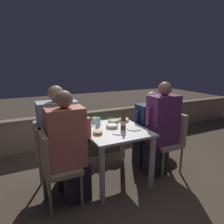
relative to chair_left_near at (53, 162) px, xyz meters
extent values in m
plane|color=brown|center=(0.85, 0.18, -0.54)|extent=(16.00, 16.00, 0.00)
cube|color=tan|center=(0.85, 1.73, -0.25)|extent=(9.00, 0.14, 0.58)
cube|color=#9E8466|center=(0.85, 1.73, 0.06)|extent=(9.00, 0.18, 0.04)
cube|color=white|center=(0.85, 0.18, 0.19)|extent=(0.80, 0.90, 0.03)
cube|color=silver|center=(0.50, -0.22, -0.18)|extent=(0.05, 0.05, 0.72)
cube|color=silver|center=(1.20, -0.22, -0.18)|extent=(0.05, 0.05, 0.72)
cube|color=silver|center=(0.50, 0.58, -0.18)|extent=(0.05, 0.05, 0.72)
cube|color=silver|center=(1.20, 0.58, -0.18)|extent=(0.05, 0.05, 0.72)
cube|color=brown|center=(1.07, 1.15, -0.40)|extent=(0.81, 0.36, 0.28)
ellipsoid|color=#194723|center=(0.84, 1.15, -0.11)|extent=(0.36, 0.47, 0.35)
ellipsoid|color=#194723|center=(1.07, 1.15, -0.11)|extent=(0.36, 0.47, 0.35)
ellipsoid|color=#194723|center=(1.29, 1.15, -0.11)|extent=(0.36, 0.47, 0.35)
cube|color=tan|center=(0.09, 0.00, -0.11)|extent=(0.41, 0.41, 0.05)
cube|color=tan|center=(-0.09, 0.00, 0.14)|extent=(0.06, 0.41, 0.44)
cylinder|color=#9E8966|center=(-0.08, -0.17, -0.34)|extent=(0.03, 0.03, 0.41)
cylinder|color=#9E8966|center=(0.27, -0.17, -0.34)|extent=(0.03, 0.03, 0.41)
cylinder|color=#9E8966|center=(-0.08, 0.17, -0.34)|extent=(0.03, 0.03, 0.41)
cylinder|color=#9E8966|center=(0.27, 0.17, -0.34)|extent=(0.03, 0.03, 0.41)
cube|color=#282833|center=(0.26, 0.00, -0.31)|extent=(0.29, 0.23, 0.46)
cube|color=#E07A66|center=(0.16, 0.00, 0.26)|extent=(0.41, 0.26, 0.68)
cube|color=#E07A66|center=(0.41, 0.00, 0.34)|extent=(0.07, 0.07, 0.24)
sphere|color=#99755B|center=(0.16, 0.00, 0.69)|extent=(0.19, 0.19, 0.19)
cube|color=tan|center=(0.07, 0.32, -0.11)|extent=(0.41, 0.41, 0.05)
cube|color=tan|center=(-0.11, 0.32, 0.14)|extent=(0.06, 0.41, 0.44)
cylinder|color=#9E8966|center=(-0.10, 0.15, -0.34)|extent=(0.03, 0.03, 0.41)
cylinder|color=#9E8966|center=(0.24, 0.15, -0.34)|extent=(0.03, 0.03, 0.41)
cylinder|color=#9E8966|center=(-0.10, 0.49, -0.34)|extent=(0.03, 0.03, 0.41)
cylinder|color=#9E8966|center=(0.24, 0.49, -0.34)|extent=(0.03, 0.03, 0.41)
cube|color=#282833|center=(0.24, 0.32, -0.31)|extent=(0.33, 0.23, 0.46)
cube|color=silver|center=(0.14, 0.32, 0.27)|extent=(0.47, 0.26, 0.70)
cube|color=silver|center=(0.39, 0.32, 0.35)|extent=(0.07, 0.07, 0.24)
sphere|color=tan|center=(0.14, 0.32, 0.71)|extent=(0.19, 0.19, 0.19)
cube|color=tan|center=(1.64, 0.05, -0.11)|extent=(0.41, 0.41, 0.05)
cube|color=tan|center=(1.82, 0.05, 0.14)|extent=(0.06, 0.41, 0.44)
cylinder|color=#9E8966|center=(1.47, -0.12, -0.34)|extent=(0.03, 0.03, 0.41)
cylinder|color=#9E8966|center=(1.81, -0.12, -0.34)|extent=(0.03, 0.03, 0.41)
cylinder|color=#9E8966|center=(1.47, 0.22, -0.34)|extent=(0.03, 0.03, 0.41)
cylinder|color=#9E8966|center=(1.81, 0.22, -0.34)|extent=(0.03, 0.03, 0.41)
cube|color=#282833|center=(1.47, 0.05, -0.31)|extent=(0.30, 0.23, 0.46)
cube|color=#6B2D66|center=(1.57, 0.05, 0.27)|extent=(0.43, 0.26, 0.71)
cube|color=#6B2D66|center=(1.32, 0.05, 0.36)|extent=(0.07, 0.07, 0.24)
sphere|color=#99755B|center=(1.57, 0.05, 0.72)|extent=(0.19, 0.19, 0.19)
cube|color=tan|center=(1.64, 0.33, -0.11)|extent=(0.41, 0.41, 0.05)
cube|color=tan|center=(1.82, 0.33, 0.14)|extent=(0.06, 0.41, 0.44)
cylinder|color=#9E8966|center=(1.47, 0.16, -0.34)|extent=(0.03, 0.03, 0.41)
cylinder|color=#9E8966|center=(1.81, 0.16, -0.34)|extent=(0.03, 0.03, 0.41)
cylinder|color=#9E8966|center=(1.47, 0.50, -0.34)|extent=(0.03, 0.03, 0.41)
cylinder|color=#9E8966|center=(1.81, 0.50, -0.34)|extent=(0.03, 0.03, 0.41)
cube|color=#282833|center=(1.47, 0.33, -0.31)|extent=(0.32, 0.23, 0.46)
cube|color=navy|center=(1.57, 0.33, 0.19)|extent=(0.45, 0.26, 0.54)
cube|color=navy|center=(1.32, 0.33, 0.25)|extent=(0.07, 0.07, 0.24)
sphere|color=tan|center=(1.57, 0.33, 0.55)|extent=(0.19, 0.19, 0.19)
cylinder|color=brown|center=(0.95, 0.11, 0.29)|extent=(0.07, 0.07, 0.17)
cylinder|color=beige|center=(0.95, 0.11, 0.30)|extent=(0.07, 0.07, 0.06)
cone|color=brown|center=(0.95, 0.11, 0.39)|extent=(0.07, 0.07, 0.03)
cylinder|color=brown|center=(0.95, 0.11, 0.44)|extent=(0.03, 0.03, 0.07)
cylinder|color=silver|center=(0.58, 0.49, 0.21)|extent=(0.21, 0.21, 0.01)
cylinder|color=white|center=(1.09, 0.07, 0.21)|extent=(0.20, 0.20, 0.01)
cylinder|color=silver|center=(0.85, 0.25, 0.23)|extent=(0.16, 0.16, 0.04)
torus|color=silver|center=(0.85, 0.25, 0.24)|extent=(0.16, 0.16, 0.01)
cylinder|color=tan|center=(0.58, 0.09, 0.22)|extent=(0.12, 0.12, 0.04)
torus|color=tan|center=(0.58, 0.09, 0.24)|extent=(0.12, 0.12, 0.01)
cylinder|color=tan|center=(0.96, 0.44, 0.23)|extent=(0.15, 0.15, 0.04)
torus|color=tan|center=(0.96, 0.44, 0.24)|extent=(0.15, 0.15, 0.01)
cylinder|color=silver|center=(1.14, 0.44, 0.23)|extent=(0.16, 0.16, 0.04)
torus|color=silver|center=(1.14, 0.44, 0.24)|extent=(0.16, 0.16, 0.01)
cylinder|color=silver|center=(0.72, 0.43, 0.26)|extent=(0.07, 0.07, 0.11)
cylinder|color=silver|center=(0.51, 0.32, 0.25)|extent=(0.07, 0.07, 0.08)
cylinder|color=silver|center=(0.72, 0.56, 0.25)|extent=(0.08, 0.08, 0.08)
cube|color=silver|center=(0.80, -0.06, 0.21)|extent=(0.14, 0.12, 0.01)
cylinder|color=#9E5638|center=(2.15, 0.83, -0.43)|extent=(0.26, 0.26, 0.22)
cylinder|color=#47331E|center=(2.15, 0.83, -0.22)|extent=(0.03, 0.03, 0.20)
ellipsoid|color=#194723|center=(2.15, 0.83, 0.02)|extent=(0.36, 0.36, 0.32)
camera|label=1|loc=(-0.29, -2.10, 1.07)|focal=32.00mm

